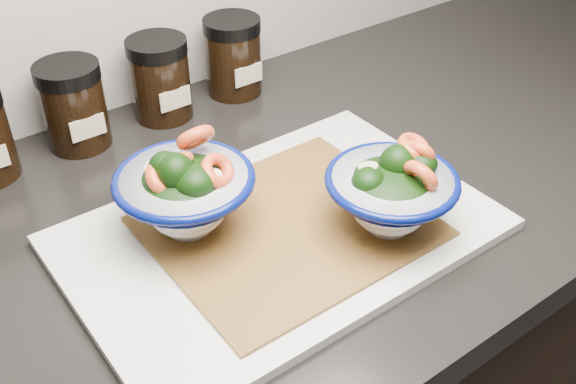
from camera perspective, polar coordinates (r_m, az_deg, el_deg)
countertop at (r=0.77m, az=-6.71°, el=-3.68°), size 3.50×0.60×0.04m
cutting_board at (r=0.73m, az=-0.69°, el=-3.41°), size 0.45×0.30×0.01m
bamboo_mat at (r=0.73m, az=0.00°, el=-2.90°), size 0.28×0.24×0.00m
bowl_left at (r=0.71m, az=-8.71°, el=0.03°), size 0.15×0.15×0.11m
bowl_right at (r=0.71m, az=8.77°, el=-0.01°), size 0.14×0.14×0.11m
spice_jar_c at (r=0.90m, az=-17.69°, el=6.99°), size 0.08×0.08×0.11m
spice_jar_d at (r=0.94m, az=-10.76°, el=9.40°), size 0.08×0.08×0.11m
spice_jar_e at (r=0.99m, az=-4.66°, el=11.39°), size 0.08×0.08×0.11m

